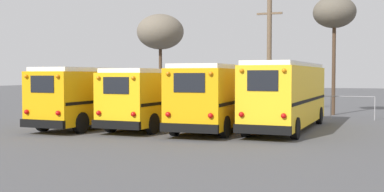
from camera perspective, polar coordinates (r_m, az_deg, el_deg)
ground_plane at (r=25.38m, az=0.43°, el=-3.59°), size 160.00×160.00×0.00m
school_bus_0 at (r=26.45m, az=-10.07°, el=0.24°), size 2.71×10.55×3.06m
school_bus_1 at (r=25.27m, az=-3.47°, el=0.09°), size 2.65×9.49×2.99m
school_bus_2 at (r=24.17m, az=3.46°, el=0.19°), size 2.85×9.75×3.18m
school_bus_3 at (r=24.07m, az=11.19°, el=0.27°), size 2.64×9.75×3.29m
utility_pole at (r=34.42m, az=9.14°, el=4.81°), size 1.80×0.34×7.97m
bare_tree_0 at (r=40.36m, az=-3.77°, el=7.56°), size 3.90×3.90×7.75m
bare_tree_1 at (r=33.97m, az=16.52°, el=9.38°), size 2.82×2.82×7.96m
fence_line at (r=31.81m, az=4.85°, el=-0.58°), size 17.60×0.06×1.42m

